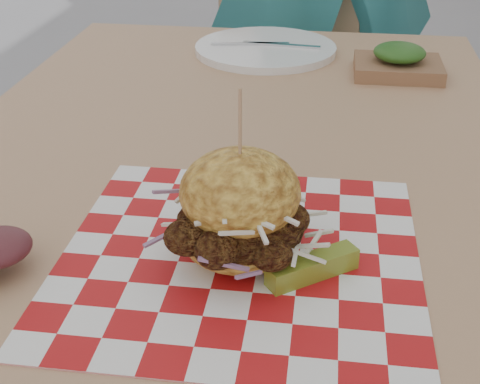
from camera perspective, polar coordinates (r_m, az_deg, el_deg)
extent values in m
cube|color=tan|center=(0.91, -0.63, 2.59)|extent=(0.80, 1.20, 0.04)
cylinder|color=#333338|center=(1.63, -9.70, -0.18)|extent=(0.05, 0.05, 0.71)
cylinder|color=#333338|center=(1.58, 14.71, -1.81)|extent=(0.05, 0.05, 0.71)
cube|color=tan|center=(1.85, 3.51, 7.20)|extent=(0.51, 0.51, 0.04)
cube|color=tan|center=(1.96, 5.73, 16.00)|extent=(0.42, 0.14, 0.50)
cylinder|color=#333338|center=(1.87, -3.75, -0.64)|extent=(0.03, 0.03, 0.43)
cylinder|color=#333338|center=(1.76, 6.90, -2.83)|extent=(0.03, 0.03, 0.43)
cylinder|color=#333338|center=(2.16, 0.38, 3.74)|extent=(0.03, 0.03, 0.43)
cylinder|color=#333338|center=(2.07, 9.68, 2.07)|extent=(0.03, 0.03, 0.43)
cube|color=#B71215|center=(0.68, 0.00, -5.45)|extent=(0.36, 0.36, 0.00)
ellipsoid|color=gold|center=(0.67, 0.00, -3.95)|extent=(0.12, 0.12, 0.04)
ellipsoid|color=brown|center=(0.66, 0.00, -2.79)|extent=(0.13, 0.12, 0.06)
ellipsoid|color=gold|center=(0.64, 0.00, -0.02)|extent=(0.12, 0.12, 0.08)
cylinder|color=tan|center=(0.62, 0.00, 4.95)|extent=(0.00, 0.00, 0.09)
cube|color=olive|center=(0.65, 6.20, -6.38)|extent=(0.09, 0.07, 0.02)
cylinder|color=white|center=(1.31, 2.19, 12.11)|extent=(0.27, 0.27, 0.01)
cube|color=silver|center=(1.31, 0.86, 12.54)|extent=(0.15, 0.03, 0.00)
cube|color=silver|center=(1.30, 3.54, 12.42)|extent=(0.15, 0.03, 0.00)
cube|color=brown|center=(1.22, 13.32, 10.27)|extent=(0.15, 0.12, 0.02)
ellipsoid|color=#164F18|center=(1.21, 13.47, 11.51)|extent=(0.09, 0.09, 0.03)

